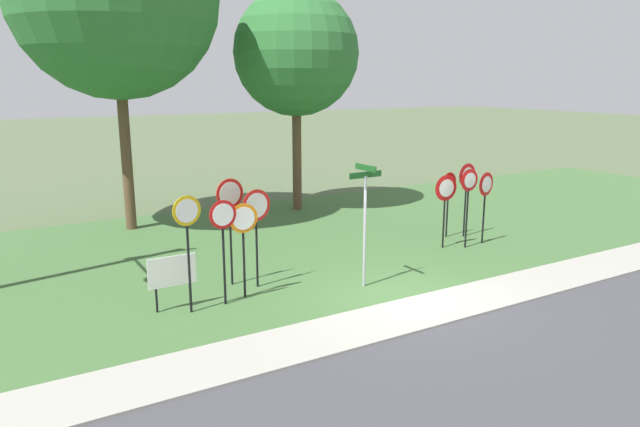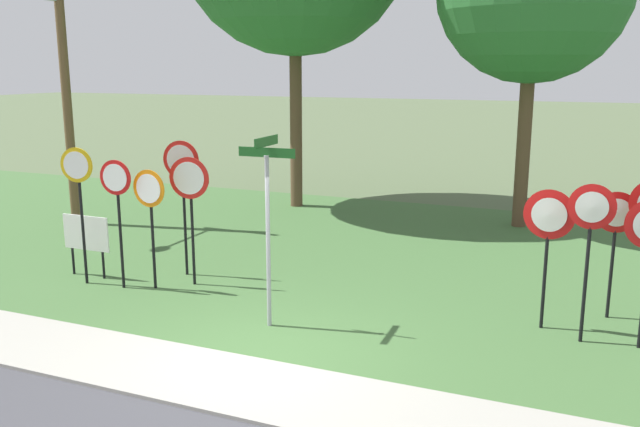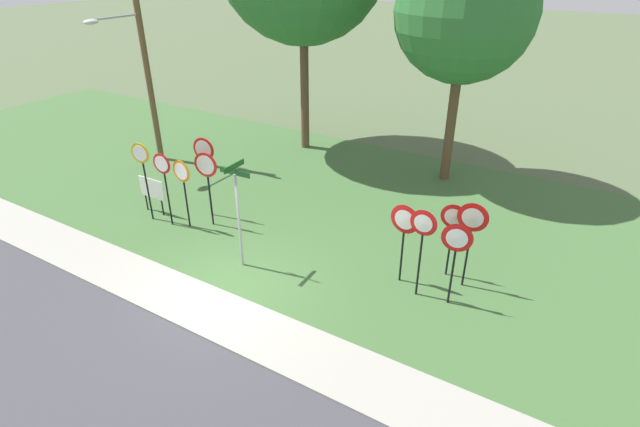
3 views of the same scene
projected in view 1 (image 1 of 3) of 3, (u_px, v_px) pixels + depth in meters
name	position (u px, v px, depth m)	size (l,w,h in m)	color
ground_plane	(408.00, 300.00, 13.88)	(160.00, 160.00, 0.00)	#4C5B3D
road_asphalt	(588.00, 389.00, 9.86)	(44.00, 6.40, 0.01)	#3D3D42
sidewalk_strip	(430.00, 309.00, 13.21)	(44.00, 1.60, 0.06)	#99968C
grass_median	(291.00, 241.00, 18.91)	(44.00, 12.00, 0.04)	#3D6033
stop_sign_near_left	(188.00, 229.00, 12.59)	(0.66, 0.14, 2.67)	black
stop_sign_near_right	(230.00, 208.00, 14.35)	(0.75, 0.14, 2.74)	black
stop_sign_far_left	(256.00, 216.00, 14.23)	(0.79, 0.15, 2.50)	black
stop_sign_far_center	(223.00, 230.00, 13.09)	(0.66, 0.11, 2.47)	black
stop_sign_far_right	(244.00, 230.00, 13.57)	(0.70, 0.10, 2.29)	black
yield_sign_near_left	(486.00, 191.00, 18.17)	(0.74, 0.16, 2.29)	black
yield_sign_near_right	(467.00, 182.00, 18.96)	(0.78, 0.12, 2.45)	black
yield_sign_far_left	(446.00, 194.00, 17.68)	(0.80, 0.12, 2.28)	black
yield_sign_far_right	(449.00, 190.00, 18.96)	(0.68, 0.12, 2.16)	black
yield_sign_center	(469.00, 190.00, 17.66)	(0.69, 0.10, 2.47)	black
street_name_post	(365.00, 216.00, 14.28)	(0.96, 0.82, 3.09)	#9EA0A8
notice_board	(172.00, 274.00, 13.03)	(1.10, 0.05, 1.25)	black
oak_tree_right	(296.00, 53.00, 22.22)	(4.83, 4.83, 8.53)	brown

